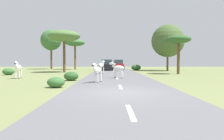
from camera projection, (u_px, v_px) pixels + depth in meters
The scene contains 18 objects.
ground_plane at pixel (123, 93), 10.22m from camera, with size 90.00×90.00×0.00m, color olive.
road at pixel (122, 93), 10.22m from camera, with size 6.00×64.00×0.05m, color slate.
lane_markings at pixel (124, 95), 9.22m from camera, with size 0.16×56.00×0.01m.
zebra_0 at pixel (97, 71), 14.73m from camera, with size 0.72×1.46×1.42m.
zebra_1 at pixel (18, 68), 18.57m from camera, with size 0.58×1.70×1.60m.
zebra_2 at pixel (101, 66), 24.16m from camera, with size 0.88×1.67×1.65m.
zebra_3 at pixel (118, 68), 18.55m from camera, with size 1.46×0.82×1.45m.
car_0 at pixel (107, 65), 34.14m from camera, with size 2.09×4.37×1.74m.
car_1 at pixel (118, 65), 39.75m from camera, with size 2.18×4.42×1.74m.
tree_0 at pixel (179, 40), 24.57m from camera, with size 2.85×2.85×4.63m.
tree_1 at pixel (64, 36), 28.20m from camera, with size 4.40×4.40×5.74m.
tree_2 at pixel (168, 41), 32.86m from camera, with size 5.15×5.15×7.31m.
tree_3 at pixel (75, 43), 37.61m from camera, with size 3.56×3.56×5.48m.
tree_4 at pixel (51, 40), 38.88m from camera, with size 3.86×3.86×7.41m.
bush_0 at pixel (8, 71), 23.27m from camera, with size 1.29×1.16×0.78m, color #386633.
bush_1 at pixel (56, 82), 12.32m from camera, with size 1.05×0.94×0.63m, color #386633.
bush_2 at pixel (71, 76), 16.70m from camera, with size 1.18×1.06×0.71m, color #2D5628.
bush_3 at pixel (136, 67), 34.28m from camera, with size 1.58×1.43×0.95m, color #2D5628.
Camera 1 is at (-0.66, -10.15, 1.59)m, focal length 33.28 mm.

